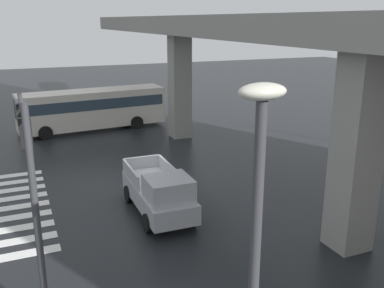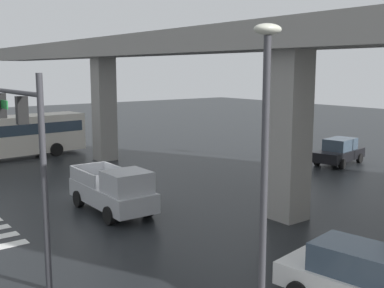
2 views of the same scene
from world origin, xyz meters
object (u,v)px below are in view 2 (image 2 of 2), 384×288
(traffic_signal_mast, at_px, (22,133))
(city_bus, at_px, (8,135))
(pickup_truck, at_px, (115,191))
(street_lamp_near_corner, at_px, (265,151))
(sedan_white, at_px, (359,278))
(sedan_black, at_px, (339,151))

(traffic_signal_mast, bearing_deg, city_bus, 165.21)
(pickup_truck, xyz_separation_m, street_lamp_near_corner, (11.20, -2.25, 3.57))
(traffic_signal_mast, height_order, street_lamp_near_corner, street_lamp_near_corner)
(sedan_white, distance_m, traffic_signal_mast, 10.50)
(traffic_signal_mast, bearing_deg, pickup_truck, 126.67)
(sedan_white, height_order, traffic_signal_mast, traffic_signal_mast)
(sedan_white, bearing_deg, sedan_black, 127.36)
(pickup_truck, relative_size, sedan_black, 1.13)
(pickup_truck, relative_size, traffic_signal_mast, 0.79)
(pickup_truck, distance_m, street_lamp_near_corner, 11.97)
(pickup_truck, xyz_separation_m, traffic_signal_mast, (3.77, -5.07, 3.40))
(street_lamp_near_corner, bearing_deg, pickup_truck, 168.63)
(street_lamp_near_corner, bearing_deg, city_bus, 174.91)
(sedan_black, height_order, street_lamp_near_corner, street_lamp_near_corner)
(sedan_black, bearing_deg, traffic_signal_mast, -78.40)
(traffic_signal_mast, bearing_deg, sedan_black, 101.60)
(city_bus, height_order, street_lamp_near_corner, street_lamp_near_corner)
(city_bus, xyz_separation_m, street_lamp_near_corner, (27.29, -2.43, 2.83))
(sedan_white, bearing_deg, pickup_truck, -174.65)
(street_lamp_near_corner, bearing_deg, sedan_black, 121.67)
(pickup_truck, height_order, sedan_white, pickup_truck)
(pickup_truck, relative_size, city_bus, 0.47)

